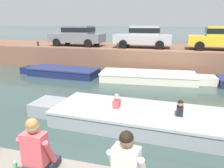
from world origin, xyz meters
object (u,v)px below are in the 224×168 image
at_px(person_seated_middle, 127,168).
at_px(bottle_drink, 15,167).
at_px(mooring_bollard_mid, 118,46).
at_px(car_leftmost_grey, 78,35).
at_px(boat_moored_central_cream, 152,77).
at_px(motorboat_passing, 133,117).
at_px(car_left_inner_silver, 143,36).
at_px(person_seated_right, 37,152).
at_px(car_centre_yellow, 220,37).
at_px(boat_moored_west_navy, 61,72).
at_px(mooring_bollard_west, 38,44).

xyz_separation_m(person_seated_middle, bottle_drink, (-1.79, -0.08, -0.28)).
bearing_deg(mooring_bollard_mid, car_leftmost_grey, 155.09).
bearing_deg(boat_moored_central_cream, motorboat_passing, -90.77).
xyz_separation_m(motorboat_passing, bottle_drink, (-1.18, -4.17, 0.80)).
height_order(car_left_inner_silver, person_seated_right, car_left_inner_silver).
xyz_separation_m(car_centre_yellow, person_seated_right, (-4.88, -13.46, -1.02)).
bearing_deg(car_left_inner_silver, boat_moored_central_cream, -73.23).
xyz_separation_m(car_leftmost_grey, mooring_bollard_mid, (3.65, -1.69, -0.61)).
bearing_deg(bottle_drink, boat_moored_west_navy, 114.71).
bearing_deg(car_left_inner_silver, car_centre_yellow, -0.04).
bearing_deg(mooring_bollard_west, person_seated_middle, -52.10).
height_order(car_leftmost_grey, mooring_bollard_mid, car_leftmost_grey).
bearing_deg(car_leftmost_grey, person_seated_right, -68.55).
distance_m(mooring_bollard_west, person_seated_right, 14.09).
bearing_deg(bottle_drink, car_left_inner_silver, 89.17).
distance_m(car_left_inner_silver, person_seated_right, 13.50).
distance_m(boat_moored_central_cream, car_centre_yellow, 5.73).
height_order(boat_moored_central_cream, car_leftmost_grey, car_leftmost_grey).
xyz_separation_m(motorboat_passing, mooring_bollard_mid, (-2.47, 7.69, 1.49)).
bearing_deg(motorboat_passing, boat_moored_west_navy, 135.18).
bearing_deg(car_leftmost_grey, mooring_bollard_mid, -24.91).
bearing_deg(car_leftmost_grey, person_seated_middle, -63.50).
height_order(car_leftmost_grey, mooring_bollard_west, car_leftmost_grey).
distance_m(boat_moored_west_navy, person_seated_middle, 11.68).
distance_m(mooring_bollard_mid, person_seated_right, 11.89).
xyz_separation_m(boat_moored_west_navy, boat_moored_central_cream, (5.80, 0.17, -0.01)).
relative_size(boat_moored_west_navy, person_seated_right, 5.56).
distance_m(boat_moored_west_navy, bottle_drink, 10.87).
bearing_deg(person_seated_right, bottle_drink, -165.97).
height_order(mooring_bollard_mid, person_seated_middle, mooring_bollard_mid).
bearing_deg(mooring_bollard_mid, person_seated_right, -82.05).
xyz_separation_m(boat_moored_west_navy, car_leftmost_grey, (-0.40, 3.70, 2.12)).
distance_m(person_seated_right, person_seated_middle, 1.42).
xyz_separation_m(boat_moored_central_cream, car_leftmost_grey, (-6.19, 3.54, 2.12)).
height_order(boat_moored_west_navy, mooring_bollard_mid, mooring_bollard_mid).
distance_m(mooring_bollard_west, mooring_bollard_mid, 6.10).
bearing_deg(person_seated_middle, car_left_inner_silver, 96.73).
xyz_separation_m(motorboat_passing, person_seated_middle, (0.60, -4.08, 1.08)).
xyz_separation_m(boat_moored_west_navy, mooring_bollard_mid, (3.25, 2.01, 1.51)).
bearing_deg(person_seated_right, car_centre_yellow, 70.09).
bearing_deg(mooring_bollard_west, car_centre_yellow, 7.65).
distance_m(mooring_bollard_west, person_seated_middle, 14.93).
distance_m(car_leftmost_grey, car_centre_yellow, 10.17).
relative_size(boat_moored_central_cream, person_seated_middle, 6.80).
relative_size(car_left_inner_silver, bottle_drink, 20.10).
xyz_separation_m(boat_moored_central_cream, motorboat_passing, (-0.08, -5.85, 0.02)).
bearing_deg(boat_moored_central_cream, car_left_inner_silver, 106.77).
bearing_deg(boat_moored_west_navy, bottle_drink, -65.29).
xyz_separation_m(mooring_bollard_mid, bottle_drink, (1.28, -11.86, -0.70)).
xyz_separation_m(motorboat_passing, car_centre_yellow, (4.05, 9.39, 2.10)).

